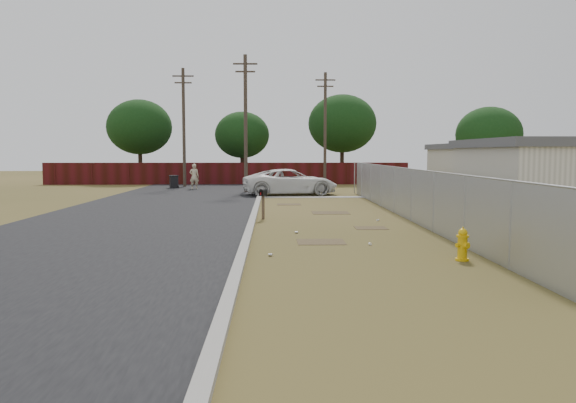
{
  "coord_description": "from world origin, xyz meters",
  "views": [
    {
      "loc": [
        -2.22,
        -21.3,
        2.63
      ],
      "look_at": [
        -1.74,
        -3.84,
        1.1
      ],
      "focal_mm": 35.0,
      "sensor_mm": 36.0,
      "label": 1
    }
  ],
  "objects_px": {
    "mailbox": "(263,195)",
    "trash_bin": "(174,182)",
    "pedestrian": "(194,176)",
    "pickup_truck": "(290,182)",
    "fire_hydrant": "(463,245)"
  },
  "relations": [
    {
      "from": "pedestrian",
      "to": "fire_hydrant",
      "type": "bearing_deg",
      "value": 109.76
    },
    {
      "from": "mailbox",
      "to": "trash_bin",
      "type": "xyz_separation_m",
      "value": [
        -6.92,
        19.56,
        -0.46
      ]
    },
    {
      "from": "pickup_truck",
      "to": "pedestrian",
      "type": "height_order",
      "value": "pedestrian"
    },
    {
      "from": "fire_hydrant",
      "to": "pickup_truck",
      "type": "relative_size",
      "value": 0.14
    },
    {
      "from": "mailbox",
      "to": "pickup_truck",
      "type": "relative_size",
      "value": 0.21
    },
    {
      "from": "fire_hydrant",
      "to": "mailbox",
      "type": "distance_m",
      "value": 9.98
    },
    {
      "from": "mailbox",
      "to": "pickup_truck",
      "type": "height_order",
      "value": "pickup_truck"
    },
    {
      "from": "mailbox",
      "to": "trash_bin",
      "type": "distance_m",
      "value": 20.75
    },
    {
      "from": "pedestrian",
      "to": "pickup_truck",
      "type": "bearing_deg",
      "value": 138.92
    },
    {
      "from": "fire_hydrant",
      "to": "trash_bin",
      "type": "height_order",
      "value": "trash_bin"
    },
    {
      "from": "trash_bin",
      "to": "pedestrian",
      "type": "bearing_deg",
      "value": -35.94
    },
    {
      "from": "fire_hydrant",
      "to": "pedestrian",
      "type": "height_order",
      "value": "pedestrian"
    },
    {
      "from": "mailbox",
      "to": "fire_hydrant",
      "type": "bearing_deg",
      "value": -59.87
    },
    {
      "from": "mailbox",
      "to": "pedestrian",
      "type": "distance_m",
      "value": 19.09
    },
    {
      "from": "mailbox",
      "to": "pedestrian",
      "type": "bearing_deg",
      "value": 105.97
    }
  ]
}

